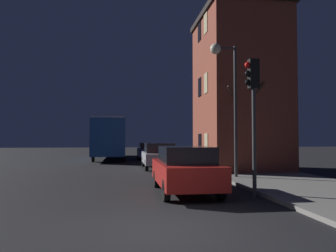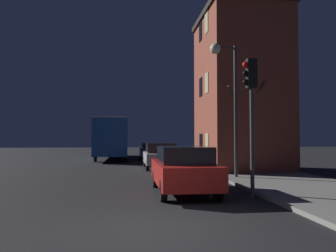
{
  "view_description": "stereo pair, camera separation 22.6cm",
  "coord_description": "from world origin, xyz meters",
  "px_view_note": "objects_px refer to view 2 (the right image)",
  "views": [
    {
      "loc": [
        -0.8,
        -6.47,
        1.8
      ],
      "look_at": [
        1.23,
        8.33,
        2.37
      ],
      "focal_mm": 35.0,
      "sensor_mm": 36.0,
      "label": 1
    },
    {
      "loc": [
        -0.58,
        -6.5,
        1.8
      ],
      "look_at": [
        1.23,
        8.33,
        2.37
      ],
      "focal_mm": 35.0,
      "sensor_mm": 36.0,
      "label": 2
    }
  ],
  "objects_px": {
    "streetlamp": "(225,79)",
    "car_mid_lane": "(160,155)",
    "bare_tree": "(241,130)",
    "car_near_lane": "(183,169)",
    "traffic_light": "(251,98)",
    "car_far_lane": "(152,151)",
    "bus": "(113,136)"
  },
  "relations": [
    {
      "from": "streetlamp",
      "to": "car_mid_lane",
      "type": "height_order",
      "value": "streetlamp"
    },
    {
      "from": "bare_tree",
      "to": "streetlamp",
      "type": "bearing_deg",
      "value": -128.67
    },
    {
      "from": "car_near_lane",
      "to": "car_mid_lane",
      "type": "height_order",
      "value": "car_near_lane"
    },
    {
      "from": "bare_tree",
      "to": "car_near_lane",
      "type": "xyz_separation_m",
      "value": [
        -3.73,
        -4.85,
        -1.42
      ]
    },
    {
      "from": "traffic_light",
      "to": "car_mid_lane",
      "type": "height_order",
      "value": "traffic_light"
    },
    {
      "from": "traffic_light",
      "to": "bare_tree",
      "type": "height_order",
      "value": "bare_tree"
    },
    {
      "from": "traffic_light",
      "to": "car_far_lane",
      "type": "xyz_separation_m",
      "value": [
        -1.73,
        18.44,
        -2.3
      ]
    },
    {
      "from": "bare_tree",
      "to": "car_near_lane",
      "type": "relative_size",
      "value": 1.05
    },
    {
      "from": "traffic_light",
      "to": "car_mid_lane",
      "type": "relative_size",
      "value": 0.99
    },
    {
      "from": "streetlamp",
      "to": "traffic_light",
      "type": "relative_size",
      "value": 1.39
    },
    {
      "from": "streetlamp",
      "to": "bus",
      "type": "xyz_separation_m",
      "value": [
        -5.59,
        15.6,
        -2.39
      ]
    },
    {
      "from": "traffic_light",
      "to": "car_far_lane",
      "type": "distance_m",
      "value": 18.66
    },
    {
      "from": "bare_tree",
      "to": "car_mid_lane",
      "type": "bearing_deg",
      "value": 131.87
    },
    {
      "from": "bare_tree",
      "to": "car_near_lane",
      "type": "distance_m",
      "value": 6.28
    },
    {
      "from": "streetlamp",
      "to": "car_mid_lane",
      "type": "bearing_deg",
      "value": 112.67
    },
    {
      "from": "traffic_light",
      "to": "car_near_lane",
      "type": "height_order",
      "value": "traffic_light"
    },
    {
      "from": "streetlamp",
      "to": "bare_tree",
      "type": "distance_m",
      "value": 3.01
    },
    {
      "from": "car_mid_lane",
      "to": "car_far_lane",
      "type": "bearing_deg",
      "value": 89.4
    },
    {
      "from": "car_mid_lane",
      "to": "traffic_light",
      "type": "bearing_deg",
      "value": -79.69
    },
    {
      "from": "traffic_light",
      "to": "car_near_lane",
      "type": "relative_size",
      "value": 1.0
    },
    {
      "from": "bare_tree",
      "to": "car_mid_lane",
      "type": "height_order",
      "value": "bare_tree"
    },
    {
      "from": "bus",
      "to": "car_near_lane",
      "type": "relative_size",
      "value": 2.74
    },
    {
      "from": "bare_tree",
      "to": "car_mid_lane",
      "type": "distance_m",
      "value": 5.63
    },
    {
      "from": "bus",
      "to": "car_near_lane",
      "type": "bearing_deg",
      "value": -80.54
    },
    {
      "from": "streetlamp",
      "to": "traffic_light",
      "type": "bearing_deg",
      "value": -97.08
    },
    {
      "from": "car_far_lane",
      "to": "streetlamp",
      "type": "bearing_deg",
      "value": -80.84
    },
    {
      "from": "car_near_lane",
      "to": "car_mid_lane",
      "type": "xyz_separation_m",
      "value": [
        0.09,
        8.9,
        -0.01
      ]
    },
    {
      "from": "traffic_light",
      "to": "car_far_lane",
      "type": "bearing_deg",
      "value": 95.36
    },
    {
      "from": "car_far_lane",
      "to": "bus",
      "type": "bearing_deg",
      "value": 155.42
    },
    {
      "from": "car_mid_lane",
      "to": "car_far_lane",
      "type": "distance_m",
      "value": 8.44
    },
    {
      "from": "traffic_light",
      "to": "bare_tree",
      "type": "bearing_deg",
      "value": 73.03
    },
    {
      "from": "traffic_light",
      "to": "car_near_lane",
      "type": "distance_m",
      "value": 3.15
    }
  ]
}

